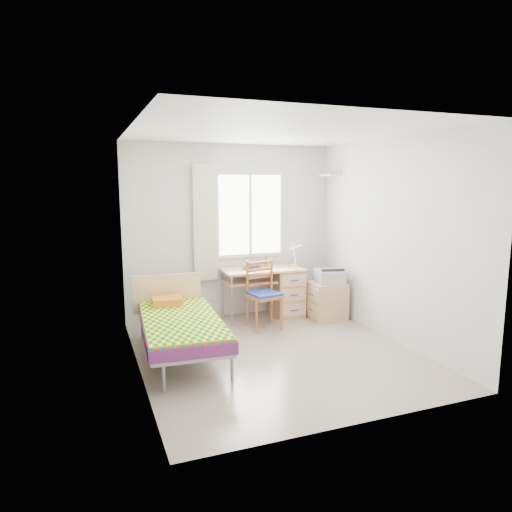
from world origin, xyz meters
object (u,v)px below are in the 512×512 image
(bed, at_px, (180,323))
(desk, at_px, (282,290))
(cabinet, at_px, (326,301))
(printer, at_px, (329,276))
(chair, at_px, (263,290))

(bed, height_order, desk, bed)
(bed, height_order, cabinet, bed)
(desk, height_order, cabinet, desk)
(cabinet, xyz_separation_m, printer, (0.05, 0.02, 0.38))
(chair, relative_size, printer, 1.84)
(cabinet, bearing_deg, chair, -176.74)
(desk, relative_size, cabinet, 2.20)
(cabinet, bearing_deg, bed, -162.42)
(printer, bearing_deg, bed, -151.14)
(bed, xyz_separation_m, chair, (1.32, 0.64, 0.14))
(desk, distance_m, chair, 0.65)
(desk, distance_m, cabinet, 0.69)
(cabinet, bearing_deg, printer, 25.98)
(bed, bearing_deg, printer, 19.72)
(printer, bearing_deg, desk, 161.29)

